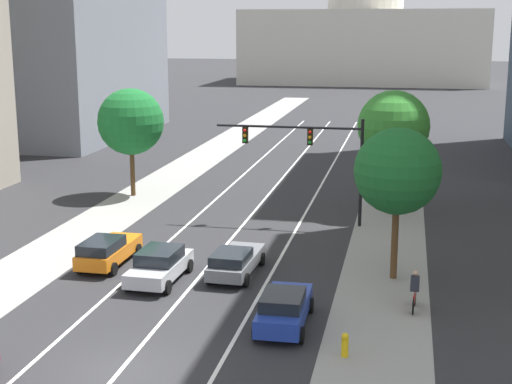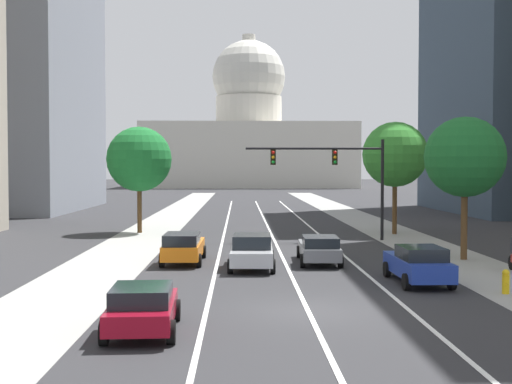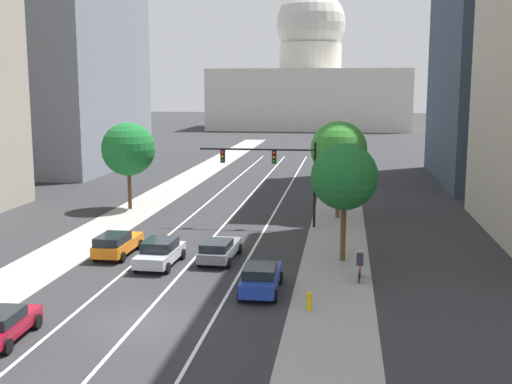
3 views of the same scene
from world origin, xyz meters
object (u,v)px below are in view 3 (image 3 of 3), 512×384
(cyclist, at_px, (360,265))
(traffic_signal_mast, at_px, (277,166))
(car_blue, at_px, (261,278))
(car_orange, at_px, (117,244))
(car_gray, at_px, (219,249))
(fire_hydrant, at_px, (309,301))
(car_crimson, at_px, (1,324))
(street_tree_mid_right, at_px, (344,177))
(street_tree_far_right, at_px, (339,150))
(street_tree_mid_left, at_px, (128,149))
(car_silver, at_px, (160,252))
(capitol_building, at_px, (310,82))

(cyclist, bearing_deg, traffic_signal_mast, 28.84)
(car_blue, xyz_separation_m, car_orange, (-9.78, 5.90, 0.01))
(car_gray, relative_size, fire_hydrant, 5.34)
(traffic_signal_mast, distance_m, cyclist, 14.82)
(car_orange, bearing_deg, car_crimson, -179.20)
(cyclist, bearing_deg, street_tree_mid_right, 17.64)
(street_tree_far_right, bearing_deg, traffic_signal_mast, -139.34)
(car_crimson, distance_m, street_tree_mid_right, 20.57)
(cyclist, bearing_deg, car_gray, 75.51)
(fire_hydrant, distance_m, street_tree_mid_right, 10.32)
(car_blue, height_order, street_tree_mid_left, street_tree_mid_left)
(car_crimson, bearing_deg, car_silver, -17.64)
(traffic_signal_mast, relative_size, street_tree_mid_left, 1.17)
(car_gray, xyz_separation_m, car_orange, (-6.51, 0.24, 0.07))
(car_gray, height_order, street_tree_mid_right, street_tree_mid_right)
(car_gray, relative_size, car_orange, 1.03)
(capitol_building, bearing_deg, fire_hydrant, -86.80)
(traffic_signal_mast, height_order, street_tree_mid_right, street_tree_mid_right)
(car_crimson, bearing_deg, street_tree_far_right, -28.35)
(car_silver, xyz_separation_m, traffic_signal_mast, (5.62, 11.67, 3.77))
(capitol_building, bearing_deg, car_blue, -87.87)
(car_silver, distance_m, traffic_signal_mast, 13.49)
(traffic_signal_mast, bearing_deg, street_tree_mid_right, -61.16)
(car_blue, height_order, car_silver, car_silver)
(street_tree_far_right, bearing_deg, car_gray, -116.03)
(cyclist, distance_m, street_tree_mid_left, 26.78)
(car_gray, relative_size, car_crimson, 1.19)
(traffic_signal_mast, bearing_deg, street_tree_mid_left, 158.64)
(street_tree_far_right, bearing_deg, car_blue, -100.37)
(capitol_building, xyz_separation_m, fire_hydrant, (7.48, -133.72, -11.20))
(car_gray, relative_size, traffic_signal_mast, 0.56)
(capitol_building, bearing_deg, traffic_signal_mast, -88.02)
(capitol_building, xyz_separation_m, traffic_signal_mast, (3.99, -115.55, -7.10))
(street_tree_far_right, xyz_separation_m, street_tree_mid_left, (-17.72, 1.28, -0.31))
(capitol_building, xyz_separation_m, car_silver, (-1.63, -127.22, -10.87))
(car_orange, xyz_separation_m, traffic_signal_mast, (8.88, 9.97, 3.78))
(fire_hydrant, bearing_deg, car_orange, 146.48)
(street_tree_far_right, relative_size, street_tree_mid_left, 1.04)
(car_gray, bearing_deg, car_orange, 89.98)
(street_tree_far_right, bearing_deg, street_tree_mid_right, -87.87)
(car_orange, height_order, traffic_signal_mast, traffic_signal_mast)
(street_tree_mid_left, bearing_deg, street_tree_mid_right, -38.03)
(car_orange, relative_size, street_tree_mid_right, 0.66)
(street_tree_mid_right, bearing_deg, car_orange, -176.29)
(capitol_building, relative_size, car_gray, 9.93)
(car_crimson, height_order, cyclist, cyclist)
(car_blue, bearing_deg, street_tree_mid_left, 32.99)
(car_blue, bearing_deg, car_orange, 58.06)
(street_tree_mid_right, bearing_deg, street_tree_far_right, 92.13)
(capitol_building, height_order, street_tree_mid_right, capitol_building)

